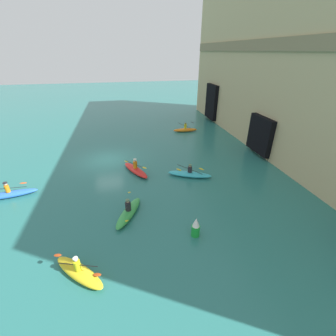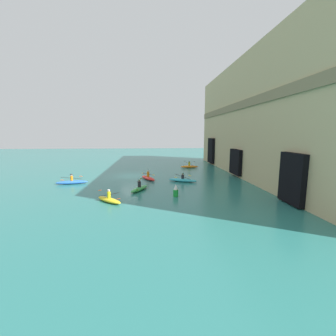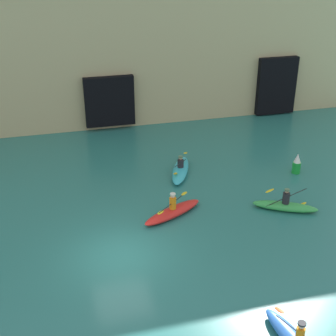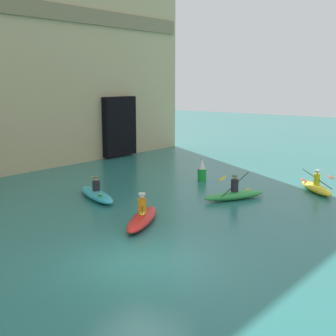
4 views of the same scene
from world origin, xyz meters
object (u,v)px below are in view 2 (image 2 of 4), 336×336
object	(u,v)px
kayak_green	(139,188)
kayak_yellow	(109,200)
kayak_cyan	(183,180)
kayak_orange	(189,166)
kayak_blue	(72,182)
kayak_red	(148,178)
marker_buoy	(176,191)

from	to	relation	value
kayak_green	kayak_yellow	distance (m)	4.53
kayak_cyan	kayak_yellow	distance (m)	10.80
kayak_green	kayak_orange	xyz separation A→B (m)	(-15.06, 7.86, 0.01)
kayak_blue	kayak_orange	size ratio (longest dim) A/B	1.19
kayak_cyan	kayak_blue	xyz separation A→B (m)	(0.24, -13.18, 0.01)
kayak_green	kayak_blue	world-z (taller)	kayak_green
kayak_red	kayak_cyan	bearing A→B (deg)	-137.35
kayak_red	kayak_blue	bearing A→B (deg)	74.88
kayak_green	kayak_red	xyz separation A→B (m)	(-5.51, 0.86, 0.01)
kayak_orange	kayak_red	bearing A→B (deg)	-122.35
kayak_red	marker_buoy	size ratio (longest dim) A/B	2.83
kayak_orange	kayak_blue	bearing A→B (deg)	-140.53
marker_buoy	kayak_orange	bearing A→B (deg)	166.13
kayak_yellow	kayak_orange	bearing A→B (deg)	105.42
kayak_yellow	kayak_green	bearing A→B (deg)	101.58
kayak_green	kayak_orange	bearing A→B (deg)	-0.22
kayak_green	kayak_blue	size ratio (longest dim) A/B	0.87
marker_buoy	kayak_cyan	bearing A→B (deg)	166.12
kayak_green	marker_buoy	size ratio (longest dim) A/B	2.64
kayak_red	kayak_cyan	distance (m)	4.54
kayak_blue	kayak_yellow	bearing A→B (deg)	117.91
kayak_cyan	kayak_blue	world-z (taller)	kayak_blue
kayak_cyan	kayak_blue	size ratio (longest dim) A/B	0.99
kayak_blue	marker_buoy	size ratio (longest dim) A/B	3.02
kayak_blue	kayak_cyan	bearing A→B (deg)	171.97
kayak_red	kayak_blue	size ratio (longest dim) A/B	0.94
kayak_yellow	marker_buoy	bearing A→B (deg)	56.53
kayak_blue	kayak_yellow	distance (m)	9.38
kayak_red	kayak_yellow	bearing A→B (deg)	133.85
kayak_red	kayak_cyan	size ratio (longest dim) A/B	0.95
kayak_red	kayak_blue	world-z (taller)	kayak_red
kayak_red	kayak_yellow	size ratio (longest dim) A/B	1.27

